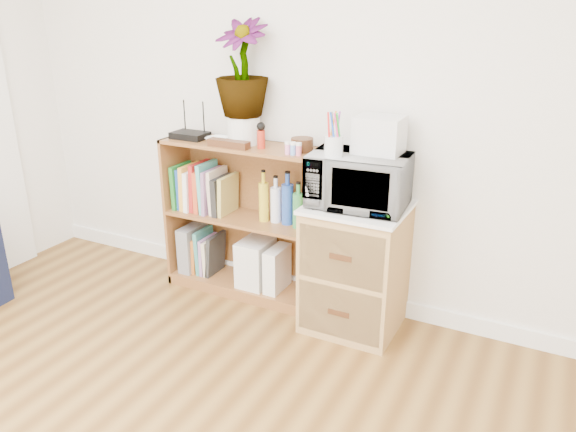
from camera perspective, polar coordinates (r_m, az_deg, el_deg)
The scene contains 21 objects.
skirting_board at distance 3.55m, azimuth 1.77°, elevation -7.06°, with size 4.00×0.02×0.10m, color white.
bookshelf at distance 3.42m, azimuth -4.48°, elevation -0.46°, with size 1.00×0.30×0.95m, color brown.
wicker_unit at distance 3.11m, azimuth 6.82°, elevation -5.34°, with size 0.50×0.45×0.70m, color #9E7542.
microwave at distance 2.91m, azimuth 7.17°, elevation 3.61°, with size 0.50×0.34×0.28m, color silver.
pen_cup at distance 2.81m, azimuth 4.65°, elevation 7.08°, with size 0.09×0.09×0.10m, color silver.
small_appliance at distance 2.90m, azimuth 9.25°, elevation 8.16°, with size 0.24×0.20×0.19m, color silver.
router at distance 3.45m, azimuth -9.92°, elevation 8.08°, with size 0.21×0.14×0.04m, color black.
white_bowl at distance 3.33m, azimuth -7.17°, elevation 7.70°, with size 0.13×0.13×0.03m, color white.
plant_pot at distance 3.27m, azimuth -4.53°, elevation 8.73°, with size 0.19×0.19×0.16m, color silver.
potted_plant at distance 3.22m, azimuth -4.71°, elevation 14.76°, with size 0.30×0.30×0.53m, color #397C31.
trinket_box at distance 3.20m, azimuth -6.05°, elevation 7.32°, with size 0.25×0.06×0.04m, color #3A240F.
kokeshi_doll at distance 3.16m, azimuth -2.75°, elevation 7.78°, with size 0.04×0.04×0.10m, color #B12715.
wooden_bowl at distance 3.10m, azimuth 1.44°, elevation 7.27°, with size 0.12×0.12×0.07m, color #361E0E.
paint_jars at distance 3.01m, azimuth 0.52°, elevation 6.78°, with size 0.12×0.04×0.06m, color pink.
file_box at distance 3.72m, azimuth -9.60°, elevation -3.12°, with size 0.09×0.24×0.30m, color slate.
magazine_holder_left at distance 3.49m, azimuth -3.90°, elevation -4.60°, with size 0.09×0.23×0.29m, color silver.
magazine_holder_mid at distance 3.46m, azimuth -2.69°, elevation -4.88°, with size 0.09×0.23×0.29m, color silver.
magazine_holder_right at distance 3.41m, azimuth -1.11°, elevation -5.38°, with size 0.09×0.22×0.27m, color white.
cookbooks at distance 3.51m, azimuth -8.50°, elevation 2.73°, with size 0.37×0.20×0.31m.
liquor_bottles at distance 3.22m, azimuth -0.00°, elevation 1.50°, with size 0.37×0.07×0.31m.
lower_books at distance 3.67m, azimuth -8.09°, elevation -3.76°, with size 0.16×0.19×0.29m.
Camera 1 is at (1.33, -0.61, 1.71)m, focal length 35.00 mm.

